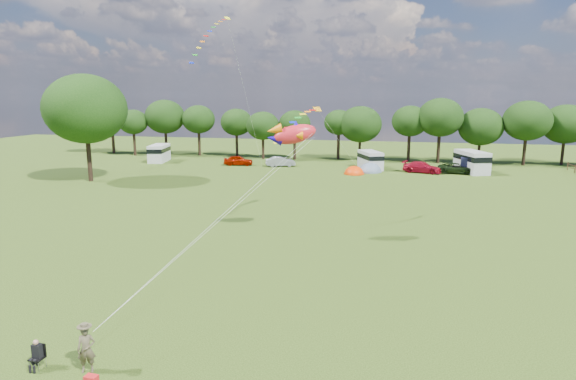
% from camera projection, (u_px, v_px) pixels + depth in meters
% --- Properties ---
extents(ground_plane, '(180.00, 180.00, 0.00)m').
position_uv_depth(ground_plane, '(258.00, 284.00, 27.67)').
color(ground_plane, black).
rests_on(ground_plane, ground).
extents(tree_line, '(102.98, 10.98, 10.27)m').
position_uv_depth(tree_line, '(382.00, 122.00, 77.97)').
color(tree_line, black).
rests_on(tree_line, ground).
extents(big_tree, '(10.00, 10.00, 13.28)m').
position_uv_depth(big_tree, '(85.00, 109.00, 59.10)').
color(big_tree, black).
rests_on(big_tree, ground).
extents(car_a, '(4.85, 2.68, 1.53)m').
position_uv_depth(car_a, '(238.00, 160.00, 74.39)').
color(car_a, '#941300').
rests_on(car_a, ground).
extents(car_b, '(4.45, 2.94, 1.47)m').
position_uv_depth(car_b, '(280.00, 162.00, 73.19)').
color(car_b, gray).
rests_on(car_b, ground).
extents(car_c, '(5.52, 3.51, 1.54)m').
position_uv_depth(car_c, '(422.00, 167.00, 67.21)').
color(car_c, maroon).
rests_on(car_c, ground).
extents(car_d, '(5.46, 2.76, 1.45)m').
position_uv_depth(car_d, '(457.00, 168.00, 66.57)').
color(car_d, black).
rests_on(car_d, ground).
extents(campervan_a, '(3.49, 6.00, 2.76)m').
position_uv_depth(campervan_a, '(159.00, 153.00, 78.43)').
color(campervan_a, silver).
rests_on(campervan_a, ground).
extents(campervan_c, '(4.18, 5.79, 2.61)m').
position_uv_depth(campervan_c, '(370.00, 159.00, 70.71)').
color(campervan_c, '#B6B6B8').
rests_on(campervan_c, ground).
extents(campervan_d, '(4.49, 6.70, 3.03)m').
position_uv_depth(campervan_d, '(472.00, 161.00, 67.27)').
color(campervan_d, '#B9BABC').
rests_on(campervan_d, ground).
extents(tent_orange, '(2.78, 3.05, 2.18)m').
position_uv_depth(tent_orange, '(354.00, 174.00, 66.30)').
color(tent_orange, '#F43902').
rests_on(tent_orange, ground).
extents(tent_greyblue, '(3.38, 3.71, 2.52)m').
position_uv_depth(tent_greyblue, '(370.00, 172.00, 68.20)').
color(tent_greyblue, slate).
rests_on(tent_greyblue, ground).
extents(awning_navy, '(3.75, 3.17, 2.18)m').
position_uv_depth(awning_navy, '(474.00, 165.00, 66.98)').
color(awning_navy, black).
rests_on(awning_navy, ground).
extents(kite_flyer, '(0.82, 0.69, 1.90)m').
position_uv_depth(kite_flyer, '(86.00, 349.00, 18.78)').
color(kite_flyer, brown).
rests_on(kite_flyer, ground).
extents(camp_chair, '(0.52, 0.51, 1.24)m').
position_uv_depth(camp_chair, '(38.00, 351.00, 19.07)').
color(camp_chair, '#99999E').
rests_on(camp_chair, ground).
extents(kite_bag, '(0.50, 0.35, 0.34)m').
position_uv_depth(kite_bag, '(91.00, 380.00, 18.11)').
color(kite_bag, red).
rests_on(kite_bag, ground).
extents(fish_kite, '(3.97, 2.31, 2.08)m').
position_uv_depth(fish_kite, '(291.00, 134.00, 35.27)').
color(fish_kite, red).
rests_on(fish_kite, ground).
extents(streamer_kite_a, '(3.39, 5.65, 5.79)m').
position_uv_depth(streamer_kite_a, '(212.00, 32.00, 56.56)').
color(streamer_kite_a, '#FFFC15').
rests_on(streamer_kite_a, ground).
extents(streamer_kite_c, '(3.23, 4.98, 2.82)m').
position_uv_depth(streamer_kite_c, '(301.00, 119.00, 40.05)').
color(streamer_kite_c, orange).
rests_on(streamer_kite_c, ground).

